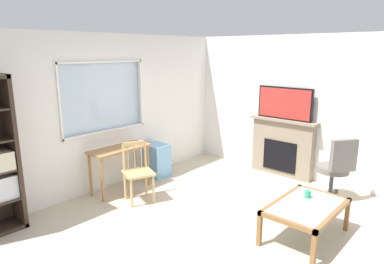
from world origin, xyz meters
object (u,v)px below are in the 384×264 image
(wooden_chair, at_px, (138,171))
(office_chair, at_px, (337,166))
(coffee_table, at_px, (306,209))
(sippy_cup, at_px, (308,194))
(desk_under_window, at_px, (120,155))
(fireplace, at_px, (282,147))
(tv, at_px, (285,103))
(plastic_drawer_unit, at_px, (157,160))

(wooden_chair, distance_m, office_chair, 2.98)
(coffee_table, distance_m, sippy_cup, 0.24)
(desk_under_window, distance_m, coffee_table, 2.94)
(fireplace, bearing_deg, coffee_table, -145.30)
(fireplace, bearing_deg, office_chair, -113.85)
(office_chair, bearing_deg, desk_under_window, 124.81)
(wooden_chair, bearing_deg, sippy_cup, -69.20)
(sippy_cup, bearing_deg, fireplace, 36.25)
(desk_under_window, relative_size, fireplace, 0.80)
(fireplace, relative_size, sippy_cup, 13.83)
(wooden_chair, relative_size, tv, 0.89)
(desk_under_window, bearing_deg, fireplace, -33.68)
(plastic_drawer_unit, bearing_deg, coffee_table, -94.85)
(desk_under_window, distance_m, tv, 2.98)
(coffee_table, xyz_separation_m, sippy_cup, (0.21, 0.08, 0.10))
(desk_under_window, xyz_separation_m, office_chair, (1.91, -2.75, -0.05))
(wooden_chair, bearing_deg, desk_under_window, 83.68)
(desk_under_window, height_order, tv, tv)
(desk_under_window, bearing_deg, sippy_cup, -73.87)
(sippy_cup, bearing_deg, wooden_chair, 110.80)
(coffee_table, height_order, sippy_cup, sippy_cup)
(tv, height_order, sippy_cup, tv)
(office_chair, distance_m, coffee_table, 1.33)
(desk_under_window, bearing_deg, plastic_drawer_unit, 3.38)
(fireplace, height_order, office_chair, fireplace)
(tv, relative_size, coffee_table, 0.93)
(desk_under_window, relative_size, coffee_table, 0.91)
(desk_under_window, distance_m, plastic_drawer_unit, 0.90)
(wooden_chair, relative_size, office_chair, 0.90)
(desk_under_window, bearing_deg, tv, -33.87)
(desk_under_window, relative_size, sippy_cup, 11.08)
(plastic_drawer_unit, bearing_deg, desk_under_window, -176.62)
(wooden_chair, relative_size, sippy_cup, 10.00)
(tv, bearing_deg, coffee_table, -145.03)
(desk_under_window, xyz_separation_m, sippy_cup, (0.81, -2.79, -0.12))
(wooden_chair, xyz_separation_m, plastic_drawer_unit, (0.90, 0.57, -0.17))
(desk_under_window, xyz_separation_m, fireplace, (2.42, -1.61, -0.07))
(wooden_chair, bearing_deg, fireplace, -23.86)
(office_chair, relative_size, coffee_table, 0.92)
(desk_under_window, height_order, coffee_table, desk_under_window)
(fireplace, relative_size, office_chair, 1.24)
(office_chair, bearing_deg, sippy_cup, -177.95)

